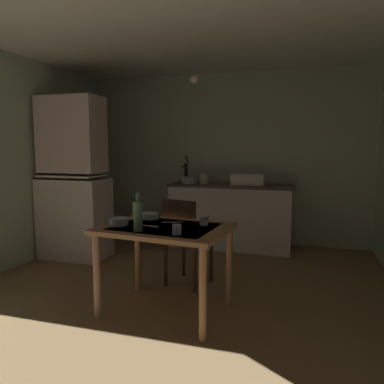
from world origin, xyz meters
TOP-DOWN VIEW (x-y plane):
  - ground_plane at (0.00, 0.00)m, footprint 5.12×5.12m
  - wall_back at (0.00, 1.96)m, footprint 4.22×0.10m
  - wall_left at (-2.11, 0.00)m, footprint 0.10×3.92m
  - ceiling_slab at (0.00, 0.00)m, footprint 4.22×3.92m
  - hutch_cabinet at (-1.62, 0.52)m, footprint 0.83×0.49m
  - counter_cabinet at (0.17, 1.59)m, footprint 1.68×0.64m
  - sink_basin at (0.41, 1.59)m, footprint 0.44×0.34m
  - hand_pump at (-0.51, 1.64)m, footprint 0.05×0.27m
  - mixing_bowl_counter at (-0.43, 1.54)m, footprint 0.22×0.22m
  - stoneware_crock at (-0.20, 1.55)m, footprint 0.13×0.13m
  - dining_table at (0.03, -0.62)m, footprint 1.12×0.87m
  - chair_far_side at (0.01, -0.01)m, footprint 0.49×0.49m
  - serving_bowl_wide at (-0.36, -0.69)m, footprint 0.16×0.16m
  - soup_bowl_small at (-0.23, -0.34)m, footprint 0.19×0.19m
  - teacup_cream at (0.22, -0.86)m, footprint 0.07×0.07m
  - teacup_mint at (0.33, -0.48)m, footprint 0.07×0.07m
  - glass_bottle at (-0.11, -0.84)m, footprint 0.07×0.07m
  - table_knife at (0.04, -0.45)m, footprint 0.17×0.09m
  - teaspoon_near_bowl at (-0.09, -0.66)m, footprint 0.15×0.04m
  - pendant_bulb at (0.06, 0.15)m, footprint 0.08×0.08m

SIDE VIEW (x-z plane):
  - ground_plane at x=0.00m, z-range 0.00..0.00m
  - counter_cabinet at x=0.17m, z-range 0.00..0.88m
  - chair_far_side at x=0.01m, z-range 0.04..0.93m
  - dining_table at x=0.03m, z-range 0.27..1.02m
  - table_knife at x=0.04m, z-range 0.75..0.75m
  - teaspoon_near_bowl at x=-0.09m, z-range 0.75..0.75m
  - soup_bowl_small at x=-0.23m, z-range 0.75..0.80m
  - serving_bowl_wide at x=-0.36m, z-range 0.75..0.81m
  - teacup_mint at x=0.33m, z-range 0.75..0.82m
  - teacup_cream at x=0.22m, z-range 0.75..0.82m
  - glass_bottle at x=-0.11m, z-range 0.72..1.02m
  - mixing_bowl_counter at x=-0.43m, z-range 0.88..0.97m
  - hutch_cabinet at x=-1.62m, z-range -0.06..1.94m
  - stoneware_crock at x=-0.20m, z-range 0.88..1.03m
  - sink_basin at x=0.41m, z-range 0.89..1.04m
  - hand_pump at x=-0.51m, z-range 0.86..1.25m
  - wall_back at x=0.00m, z-range 0.00..2.45m
  - wall_left at x=-2.11m, z-range 0.00..2.45m
  - pendant_bulb at x=0.06m, z-range 2.02..2.10m
  - ceiling_slab at x=0.00m, z-range 2.45..2.55m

